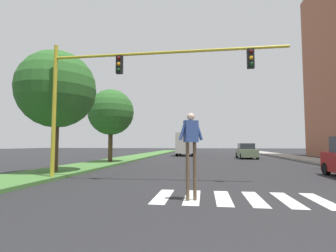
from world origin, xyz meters
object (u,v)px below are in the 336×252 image
Objects in this scene: truck_box_delivery at (186,144)px; traffic_light_gantry at (120,80)px; tree_far at (111,112)px; sedan_midblock at (246,151)px; tree_mid at (57,89)px; pedestrian_performer at (191,142)px.

traffic_light_gantry is at bearing -92.48° from truck_box_delivery.
tree_far reaches higher than sedan_midblock.
sedan_midblock is at bearing 53.16° from tree_mid.
tree_mid reaches higher than truck_box_delivery.
tree_far is 10.47m from traffic_light_gantry.
pedestrian_performer is 22.53m from sedan_midblock.
tree_mid is 1.58× the size of sedan_midblock.
sedan_midblock is (12.52, 16.71, -3.77)m from tree_mid.
traffic_light_gantry reaches higher than sedan_midblock.
tree_far is 1.47× the size of sedan_midblock.
sedan_midblock is at bearing 66.15° from traffic_light_gantry.
tree_far reaches higher than traffic_light_gantry.
pedestrian_performer is 0.40× the size of truck_box_delivery.
tree_far is at bearing 113.09° from traffic_light_gantry.
traffic_light_gantry is (4.26, -1.97, -0.13)m from tree_mid.
truck_box_delivery is at bearing 87.52° from traffic_light_gantry.
tree_far reaches higher than pedestrian_performer.
sedan_midblock is (5.00, 21.95, -0.88)m from pedestrian_performer.
tree_mid reaches higher than pedestrian_performer.
sedan_midblock is (12.36, 9.05, -3.47)m from tree_far.
truck_box_delivery is (5.33, 22.85, -2.91)m from tree_mid.
pedestrian_performer is at bearing -34.89° from tree_mid.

